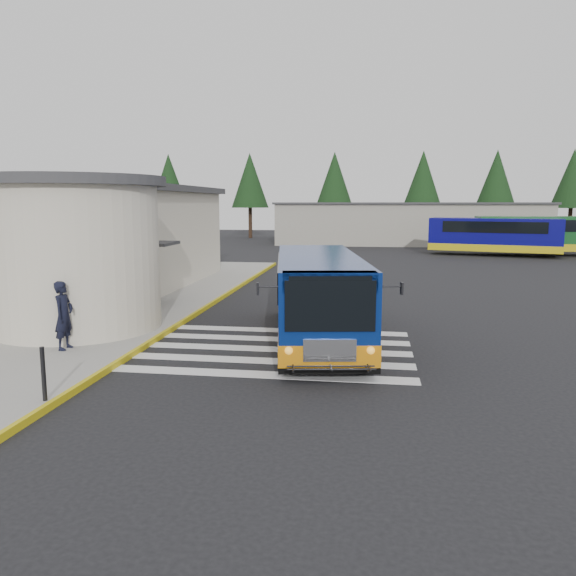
# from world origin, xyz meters

# --- Properties ---
(ground) EXTENTS (140.00, 140.00, 0.00)m
(ground) POSITION_xyz_m (0.00, 0.00, 0.00)
(ground) COLOR black
(ground) RESTS_ON ground
(sidewalk) EXTENTS (10.00, 34.00, 0.15)m
(sidewalk) POSITION_xyz_m (-9.00, 4.00, 0.07)
(sidewalk) COLOR gray
(sidewalk) RESTS_ON ground
(curb_strip) EXTENTS (0.12, 34.00, 0.16)m
(curb_strip) POSITION_xyz_m (-4.05, 4.00, 0.08)
(curb_strip) COLOR gold
(curb_strip) RESTS_ON ground
(station_building) EXTENTS (12.70, 18.70, 4.80)m
(station_building) POSITION_xyz_m (-10.84, 6.91, 2.57)
(station_building) COLOR beige
(station_building) RESTS_ON ground
(crosswalk) EXTENTS (8.00, 5.35, 0.01)m
(crosswalk) POSITION_xyz_m (-0.50, -0.80, 0.01)
(crosswalk) COLOR silver
(crosswalk) RESTS_ON ground
(depot_building) EXTENTS (26.40, 8.40, 4.20)m
(depot_building) POSITION_xyz_m (6.00, 42.00, 2.11)
(depot_building) COLOR gray
(depot_building) RESTS_ON ground
(tree_line) EXTENTS (58.40, 4.40, 10.00)m
(tree_line) POSITION_xyz_m (6.29, 50.00, 6.77)
(tree_line) COLOR black
(tree_line) RESTS_ON ground
(transit_bus) EXTENTS (4.12, 9.38, 2.58)m
(transit_bus) POSITION_xyz_m (0.76, 0.49, 1.23)
(transit_bus) COLOR navy
(transit_bus) RESTS_ON ground
(pedestrian_a) EXTENTS (0.46, 0.70, 1.89)m
(pedestrian_a) POSITION_xyz_m (-5.96, -2.14, 1.09)
(pedestrian_a) COLOR black
(pedestrian_a) RESTS_ON sidewalk
(pedestrian_b) EXTENTS (1.05, 1.09, 1.77)m
(pedestrian_b) POSITION_xyz_m (-6.97, -0.36, 1.03)
(pedestrian_b) COLOR black
(pedestrian_b) RESTS_ON sidewalk
(bollard) EXTENTS (0.09, 0.09, 1.12)m
(bollard) POSITION_xyz_m (-4.20, -6.01, 0.71)
(bollard) COLOR black
(bollard) RESTS_ON sidewalk
(far_bus_a) EXTENTS (10.26, 5.42, 2.55)m
(far_bus_a) POSITION_xyz_m (11.99, 30.18, 1.66)
(far_bus_a) COLOR #0A0861
(far_bus_a) RESTS_ON ground
(far_bus_b) EXTENTS (10.34, 3.04, 2.66)m
(far_bus_b) POSITION_xyz_m (15.92, 31.13, 1.73)
(far_bus_b) COLOR #144D1D
(far_bus_b) RESTS_ON ground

